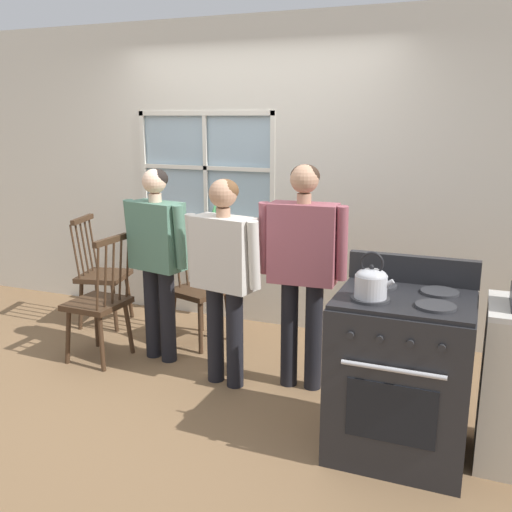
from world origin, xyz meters
The scene contains 11 objects.
ground_plane centered at (0.00, 0.00, 0.00)m, with size 16.00×16.00×0.00m, color brown.
wall_back centered at (0.03, 1.40, 1.34)m, with size 6.40×0.16×2.70m.
chair_by_window centered at (-0.26, 0.74, 0.46)m, with size 0.51×0.52×0.99m.
chair_near_wall centered at (-1.28, 0.80, 0.46)m, with size 0.48×0.50×0.99m.
chair_center_cluster centered at (-0.81, 0.13, 0.46)m, with size 0.42×0.43×0.99m.
person_elderly_left centered at (-0.38, 0.32, 0.89)m, with size 0.58×0.29×1.49m.
person_teen_center centered at (0.28, 0.11, 0.88)m, with size 0.60×0.29×1.46m.
person_adult_right centered at (0.79, 0.27, 0.95)m, with size 0.61×0.24×1.56m.
stove centered at (1.54, -0.29, 0.47)m, with size 0.74×0.68×1.08m.
kettle centered at (1.38, -0.43, 1.02)m, with size 0.21×0.17×0.25m.
potted_plant centered at (-0.36, 1.31, 0.99)m, with size 0.13×0.13×0.28m.
Camera 1 is at (1.88, -3.31, 1.87)m, focal length 40.00 mm.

